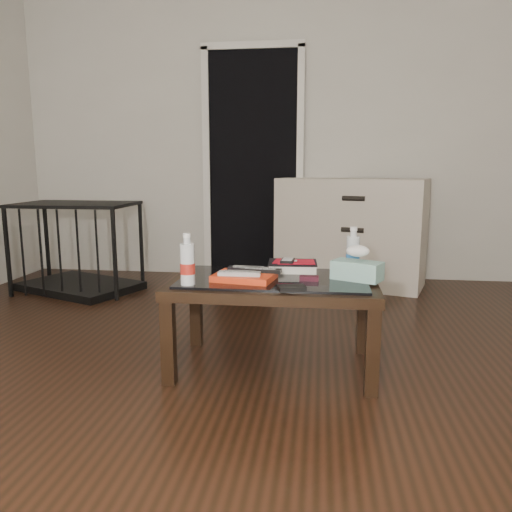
{
  "coord_description": "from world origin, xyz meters",
  "views": [
    {
      "loc": [
        0.21,
        -2.03,
        1.0
      ],
      "look_at": [
        -0.11,
        0.44,
        0.55
      ],
      "focal_mm": 35.0,
      "sensor_mm": 36.0,
      "label": 1
    }
  ],
  "objects_px": {
    "textbook": "(293,266)",
    "tissue_box": "(357,271)",
    "coffee_table": "(273,290)",
    "water_bottle_right": "(353,250)",
    "dresser": "(350,232)",
    "pet_crate": "(79,262)",
    "water_bottle_left": "(187,259)"
  },
  "relations": [
    {
      "from": "water_bottle_right",
      "to": "tissue_box",
      "type": "height_order",
      "value": "water_bottle_right"
    },
    {
      "from": "dresser",
      "to": "pet_crate",
      "type": "xyz_separation_m",
      "value": [
        -2.2,
        -0.49,
        -0.22
      ]
    },
    {
      "from": "textbook",
      "to": "water_bottle_right",
      "type": "xyz_separation_m",
      "value": [
        0.31,
        -0.03,
        0.1
      ]
    },
    {
      "from": "textbook",
      "to": "water_bottle_left",
      "type": "height_order",
      "value": "water_bottle_left"
    },
    {
      "from": "coffee_table",
      "to": "water_bottle_right",
      "type": "xyz_separation_m",
      "value": [
        0.39,
        0.15,
        0.18
      ]
    },
    {
      "from": "dresser",
      "to": "water_bottle_right",
      "type": "distance_m",
      "value": 1.74
    },
    {
      "from": "pet_crate",
      "to": "water_bottle_left",
      "type": "bearing_deg",
      "value": -27.15
    },
    {
      "from": "coffee_table",
      "to": "dresser",
      "type": "distance_m",
      "value": 1.94
    },
    {
      "from": "tissue_box",
      "to": "water_bottle_right",
      "type": "bearing_deg",
      "value": 121.47
    },
    {
      "from": "dresser",
      "to": "tissue_box",
      "type": "xyz_separation_m",
      "value": [
        -0.07,
        -1.88,
        0.06
      ]
    },
    {
      "from": "tissue_box",
      "to": "dresser",
      "type": "bearing_deg",
      "value": 113.89
    },
    {
      "from": "textbook",
      "to": "coffee_table",
      "type": "bearing_deg",
      "value": -117.67
    },
    {
      "from": "coffee_table",
      "to": "tissue_box",
      "type": "xyz_separation_m",
      "value": [
        0.4,
        0.01,
        0.11
      ]
    },
    {
      "from": "pet_crate",
      "to": "water_bottle_right",
      "type": "height_order",
      "value": "pet_crate"
    },
    {
      "from": "coffee_table",
      "to": "pet_crate",
      "type": "height_order",
      "value": "pet_crate"
    },
    {
      "from": "pet_crate",
      "to": "water_bottle_left",
      "type": "distance_m",
      "value": 2.11
    },
    {
      "from": "pet_crate",
      "to": "water_bottle_left",
      "type": "xyz_separation_m",
      "value": [
        1.34,
        -1.58,
        0.35
      ]
    },
    {
      "from": "dresser",
      "to": "textbook",
      "type": "xyz_separation_m",
      "value": [
        -0.39,
        -1.7,
        0.03
      ]
    },
    {
      "from": "water_bottle_left",
      "to": "water_bottle_right",
      "type": "distance_m",
      "value": 0.84
    },
    {
      "from": "pet_crate",
      "to": "water_bottle_right",
      "type": "distance_m",
      "value": 2.47
    },
    {
      "from": "coffee_table",
      "to": "tissue_box",
      "type": "relative_size",
      "value": 4.35
    },
    {
      "from": "coffee_table",
      "to": "textbook",
      "type": "relative_size",
      "value": 4.0
    },
    {
      "from": "water_bottle_left",
      "to": "tissue_box",
      "type": "bearing_deg",
      "value": 14.48
    },
    {
      "from": "coffee_table",
      "to": "water_bottle_right",
      "type": "height_order",
      "value": "water_bottle_right"
    },
    {
      "from": "water_bottle_left",
      "to": "water_bottle_right",
      "type": "relative_size",
      "value": 1.0
    },
    {
      "from": "dresser",
      "to": "water_bottle_left",
      "type": "relative_size",
      "value": 5.44
    },
    {
      "from": "dresser",
      "to": "pet_crate",
      "type": "distance_m",
      "value": 2.26
    },
    {
      "from": "textbook",
      "to": "tissue_box",
      "type": "relative_size",
      "value": 1.09
    },
    {
      "from": "textbook",
      "to": "water_bottle_right",
      "type": "distance_m",
      "value": 0.32
    },
    {
      "from": "coffee_table",
      "to": "water_bottle_right",
      "type": "bearing_deg",
      "value": 21.4
    },
    {
      "from": "textbook",
      "to": "tissue_box",
      "type": "distance_m",
      "value": 0.36
    },
    {
      "from": "water_bottle_left",
      "to": "tissue_box",
      "type": "relative_size",
      "value": 1.03
    }
  ]
}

